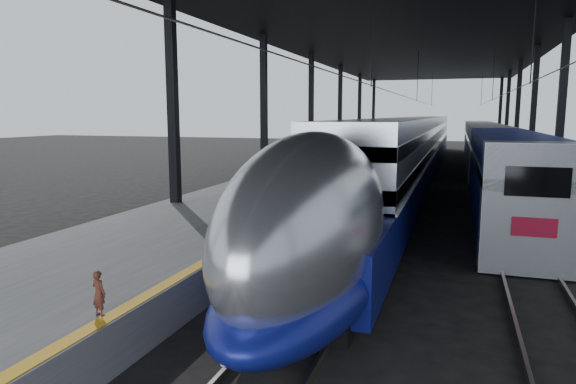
% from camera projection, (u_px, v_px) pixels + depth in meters
% --- Properties ---
extents(ground, '(160.00, 160.00, 0.00)m').
position_uv_depth(ground, '(267.00, 276.00, 14.40)').
color(ground, black).
rests_on(ground, ground).
extents(platform, '(6.00, 80.00, 1.00)m').
position_uv_depth(platform, '(323.00, 175.00, 34.19)').
color(platform, '#4C4C4F').
rests_on(platform, ground).
extents(yellow_strip, '(0.30, 80.00, 0.01)m').
position_uv_depth(yellow_strip, '(365.00, 169.00, 33.24)').
color(yellow_strip, orange).
rests_on(yellow_strip, platform).
extents(rails, '(6.52, 80.00, 0.16)m').
position_uv_depth(rails, '(449.00, 187.00, 31.76)').
color(rails, slate).
rests_on(rails, ground).
extents(canopy, '(18.00, 75.00, 9.47)m').
position_uv_depth(canopy, '(411.00, 38.00, 31.22)').
color(canopy, black).
rests_on(canopy, ground).
extents(tgv_train, '(3.00, 65.20, 4.30)m').
position_uv_depth(tgv_train, '(415.00, 149.00, 36.92)').
color(tgv_train, '#ACAEB3').
rests_on(tgv_train, ground).
extents(second_train, '(2.72, 56.05, 3.75)m').
position_uv_depth(second_train, '(486.00, 149.00, 39.45)').
color(second_train, navy).
rests_on(second_train, ground).
extents(child, '(0.34, 0.26, 0.82)m').
position_uv_depth(child, '(99.00, 293.00, 8.95)').
color(child, '#482118').
rests_on(child, platform).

